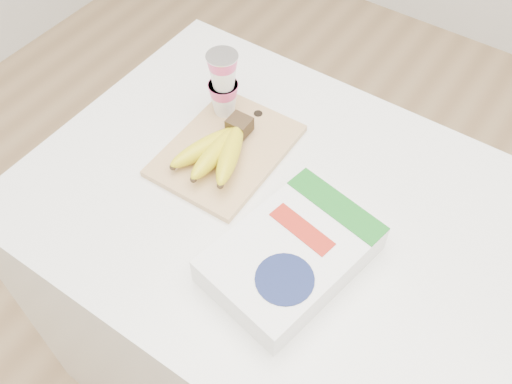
# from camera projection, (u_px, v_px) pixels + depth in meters

# --- Properties ---
(room) EXTENTS (4.00, 4.00, 4.00)m
(room) POSITION_uv_depth(u_px,v_px,m) (332.00, 13.00, 0.76)
(room) COLOR tan
(room) RESTS_ON ground
(table) EXTENTS (1.17, 0.78, 0.88)m
(table) POSITION_uv_depth(u_px,v_px,m) (295.00, 316.00, 1.47)
(table) COLOR white
(table) RESTS_ON ground
(cutting_board) EXTENTS (0.23, 0.31, 0.02)m
(cutting_board) POSITION_uv_depth(u_px,v_px,m) (227.00, 150.00, 1.23)
(cutting_board) COLOR tan
(cutting_board) RESTS_ON table
(bananas) EXTENTS (0.16, 0.21, 0.07)m
(bananas) POSITION_uv_depth(u_px,v_px,m) (219.00, 149.00, 1.19)
(bananas) COLOR #382816
(bananas) RESTS_ON cutting_board
(yogurt_stack) EXTENTS (0.07, 0.07, 0.16)m
(yogurt_stack) POSITION_uv_depth(u_px,v_px,m) (223.00, 83.00, 1.22)
(yogurt_stack) COLOR white
(yogurt_stack) RESTS_ON cutting_board
(cereal_box) EXTENTS (0.26, 0.34, 0.07)m
(cereal_box) POSITION_uv_depth(u_px,v_px,m) (291.00, 255.00, 1.04)
(cereal_box) COLOR white
(cereal_box) RESTS_ON table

